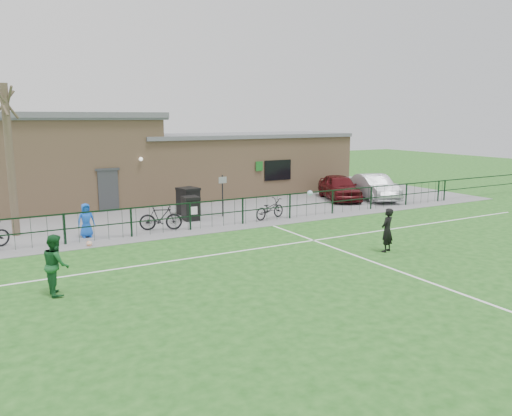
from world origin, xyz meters
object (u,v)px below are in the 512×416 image
spectator_child (86,220)px  wheelie_bin_right (188,202)px  car_maroon (339,187)px  bicycle_d (161,218)px  wheelie_bin_left (191,209)px  sign_post (223,196)px  ball_ground (89,244)px  bicycle_e (270,209)px  outfield_player (56,264)px  bare_tree (10,161)px  car_silver (374,187)px

spectator_child → wheelie_bin_right: bearing=22.7°
car_maroon → spectator_child: car_maroon is taller
bicycle_d → wheelie_bin_left: bearing=-33.4°
sign_post → car_maroon: bearing=8.7°
bicycle_d → ball_ground: size_ratio=8.34×
sign_post → wheelie_bin_right: bearing=135.6°
wheelie_bin_left → bicycle_d: bicycle_d is taller
bicycle_e → outfield_player: 11.71m
bicycle_e → bare_tree: bearing=62.5°
car_maroon → spectator_child: (-14.55, -2.40, -0.04)m
bare_tree → wheelie_bin_right: (7.67, 0.69, -2.36)m
wheelie_bin_left → spectator_child: spectator_child is taller
car_silver → outfield_player: size_ratio=2.62×
wheelie_bin_right → outfield_player: (-7.20, -8.67, 0.18)m
wheelie_bin_left → car_maroon: car_maroon is taller
sign_post → ball_ground: sign_post is taller
bicycle_e → spectator_child: spectator_child is taller
wheelie_bin_left → car_maroon: bearing=10.7°
spectator_child → ball_ground: spectator_child is taller
bare_tree → outfield_player: (0.47, -7.97, -2.18)m
wheelie_bin_left → sign_post: sign_post is taller
car_silver → outfield_player: outfield_player is taller
bicycle_d → bicycle_e: bearing=-71.0°
car_maroon → bicycle_d: 11.87m
wheelie_bin_left → wheelie_bin_right: size_ratio=0.82×
outfield_player → ball_ground: bearing=-22.1°
ball_ground → bare_tree: bearing=124.9°
sign_post → spectator_child: size_ratio=1.48×
sign_post → bicycle_d: 3.83m
wheelie_bin_right → bicycle_d: 3.48m
bare_tree → bicycle_e: (10.61, -2.13, -2.51)m
ball_ground → spectator_child: bearing=82.2°
bicycle_d → ball_ground: (-3.18, -1.26, -0.45)m
car_silver → sign_post: bearing=-160.3°
wheelie_bin_right → bicycle_d: size_ratio=0.70×
wheelie_bin_right → car_silver: bearing=-16.0°
spectator_child → ball_ground: 1.61m
wheelie_bin_right → car_silver: car_silver is taller
bare_tree → bicycle_e: 11.11m
car_silver → bare_tree: bearing=-162.9°
wheelie_bin_left → bicycle_d: size_ratio=0.57×
wheelie_bin_right → ball_ground: size_ratio=5.83×
spectator_child → ball_ground: size_ratio=6.37×
bare_tree → wheelie_bin_right: bare_tree is taller
bare_tree → wheelie_bin_right: size_ratio=4.84×
spectator_child → sign_post: bearing=8.3°
sign_post → wheelie_bin_left: bearing=-178.2°
wheelie_bin_left → sign_post: (1.66, 0.05, 0.49)m
spectator_child → car_maroon: bearing=7.5°
sign_post → spectator_child: 6.63m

